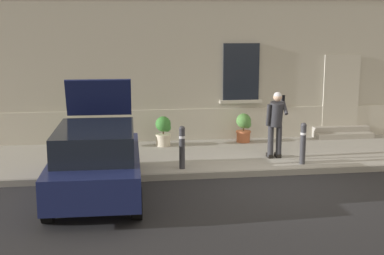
# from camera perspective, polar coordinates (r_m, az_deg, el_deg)

# --- Properties ---
(ground_plane) EXTENTS (80.00, 80.00, 0.00)m
(ground_plane) POSITION_cam_1_polar(r_m,az_deg,el_deg) (11.67, 9.92, -6.53)
(ground_plane) COLOR #232326
(sidewalk) EXTENTS (24.00, 3.60, 0.15)m
(sidewalk) POSITION_cam_1_polar(r_m,az_deg,el_deg) (14.24, 6.43, -2.98)
(sidewalk) COLOR #99968E
(sidewalk) RESTS_ON ground
(curb_edge) EXTENTS (24.00, 0.12, 0.15)m
(curb_edge) POSITION_cam_1_polar(r_m,az_deg,el_deg) (12.51, 8.59, -4.96)
(curb_edge) COLOR gray
(curb_edge) RESTS_ON ground
(building_facade) EXTENTS (24.00, 1.52, 7.50)m
(building_facade) POSITION_cam_1_polar(r_m,az_deg,el_deg) (16.26, 4.47, 11.73)
(building_facade) COLOR #B2AD9E
(building_facade) RESTS_ON ground
(entrance_stoop) EXTENTS (1.79, 0.64, 0.32)m
(entrance_stoop) POSITION_cam_1_polar(r_m,az_deg,el_deg) (16.73, 16.25, -0.56)
(entrance_stoop) COLOR #9E998E
(entrance_stoop) RESTS_ON sidewalk
(hatchback_car_navy) EXTENTS (1.88, 4.11, 2.34)m
(hatchback_car_navy) POSITION_cam_1_polar(r_m,az_deg,el_deg) (10.82, -10.52, -3.52)
(hatchback_car_navy) COLOR #161E4C
(hatchback_car_navy) RESTS_ON ground
(bollard_near_person) EXTENTS (0.15, 0.15, 1.04)m
(bollard_near_person) POSITION_cam_1_polar(r_m,az_deg,el_deg) (13.04, 12.18, -1.55)
(bollard_near_person) COLOR #333338
(bollard_near_person) RESTS_ON sidewalk
(bollard_far_left) EXTENTS (0.15, 0.15, 1.04)m
(bollard_far_left) POSITION_cam_1_polar(r_m,az_deg,el_deg) (12.32, -1.11, -2.02)
(bollard_far_left) COLOR #333338
(bollard_far_left) RESTS_ON sidewalk
(person_on_phone) EXTENTS (0.51, 0.50, 1.74)m
(person_on_phone) POSITION_cam_1_polar(r_m,az_deg,el_deg) (13.39, 9.26, 0.78)
(person_on_phone) COLOR #2D2D33
(person_on_phone) RESTS_ON sidewalk
(planter_charcoal) EXTENTS (0.44, 0.44, 0.86)m
(planter_charcoal) POSITION_cam_1_polar(r_m,az_deg,el_deg) (14.76, -12.52, -0.57)
(planter_charcoal) COLOR #2D2D30
(planter_charcoal) RESTS_ON sidewalk
(planter_cream) EXTENTS (0.44, 0.44, 0.86)m
(planter_cream) POSITION_cam_1_polar(r_m,az_deg,el_deg) (14.78, -3.17, -0.31)
(planter_cream) COLOR beige
(planter_cream) RESTS_ON sidewalk
(planter_terracotta) EXTENTS (0.44, 0.44, 0.86)m
(planter_terracotta) POSITION_cam_1_polar(r_m,az_deg,el_deg) (15.36, 5.75, 0.06)
(planter_terracotta) COLOR #B25B38
(planter_terracotta) RESTS_ON sidewalk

